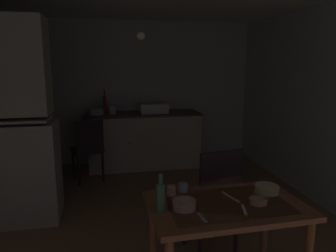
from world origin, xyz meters
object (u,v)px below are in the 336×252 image
at_px(teacup_mint, 172,190).
at_px(hand_pump, 105,103).
at_px(sink_basin, 153,108).
at_px(dining_table, 226,219).
at_px(chair_far_side, 214,201).
at_px(hutch_cabinet, 4,130).
at_px(glass_bottle, 161,196).
at_px(mixing_bowl_counter, 96,112).
at_px(serving_bowl_wide, 258,201).
at_px(chair_by_counter, 88,149).

bearing_deg(teacup_mint, hand_pump, 98.00).
distance_m(sink_basin, hand_pump, 0.78).
height_order(sink_basin, teacup_mint, sink_basin).
xyz_separation_m(dining_table, chair_far_side, (0.12, 0.55, -0.12)).
height_order(hutch_cabinet, dining_table, hutch_cabinet).
xyz_separation_m(hutch_cabinet, sink_basin, (1.81, 1.59, -0.03)).
bearing_deg(hutch_cabinet, hand_pump, 57.62).
xyz_separation_m(dining_table, teacup_mint, (-0.33, 0.21, 0.15)).
xyz_separation_m(sink_basin, glass_bottle, (-0.46, -3.22, -0.12)).
relative_size(hutch_cabinet, chair_far_side, 2.18).
relative_size(mixing_bowl_counter, glass_bottle, 0.88).
height_order(chair_far_side, serving_bowl_wide, chair_far_side).
relative_size(chair_far_side, glass_bottle, 3.92).
bearing_deg(hand_pump, teacup_mint, -82.00).
relative_size(hutch_cabinet, serving_bowl_wide, 18.19).
bearing_deg(sink_basin, mixing_bowl_counter, -176.84).
bearing_deg(dining_table, hutch_cabinet, 138.00).
height_order(hand_pump, dining_table, hand_pump).
relative_size(hand_pump, glass_bottle, 1.56).
bearing_deg(serving_bowl_wide, hand_pump, 106.37).
xyz_separation_m(sink_basin, mixing_bowl_counter, (-0.91, -0.05, -0.03)).
bearing_deg(teacup_mint, glass_bottle, -117.54).
xyz_separation_m(hutch_cabinet, teacup_mint, (1.46, -1.41, -0.22)).
xyz_separation_m(chair_by_counter, glass_bottle, (0.56, -2.67, 0.36)).
bearing_deg(hutch_cabinet, mixing_bowl_counter, 59.61).
bearing_deg(chair_by_counter, chair_far_side, -61.63).
bearing_deg(mixing_bowl_counter, dining_table, -74.18).
height_order(teacup_mint, glass_bottle, glass_bottle).
relative_size(sink_basin, dining_table, 0.42).
bearing_deg(chair_far_side, serving_bowl_wide, -81.23).
xyz_separation_m(chair_far_side, teacup_mint, (-0.45, -0.35, 0.27)).
relative_size(chair_far_side, chair_by_counter, 1.08).
bearing_deg(sink_basin, hand_pump, 176.65).
bearing_deg(sink_basin, dining_table, -90.22).
height_order(mixing_bowl_counter, dining_table, mixing_bowl_counter).
height_order(sink_basin, mixing_bowl_counter, sink_basin).
xyz_separation_m(chair_by_counter, serving_bowl_wide, (1.22, -2.69, 0.28)).
bearing_deg(dining_table, chair_far_side, 78.25).
bearing_deg(mixing_bowl_counter, teacup_mint, -79.21).
height_order(chair_by_counter, glass_bottle, glass_bottle).
distance_m(dining_table, chair_by_counter, 2.84).
height_order(hand_pump, serving_bowl_wide, hand_pump).
height_order(dining_table, chair_far_side, chair_far_side).
height_order(hand_pump, mixing_bowl_counter, hand_pump).
bearing_deg(serving_bowl_wide, chair_by_counter, 114.44).
xyz_separation_m(sink_basin, chair_far_side, (0.10, -2.65, -0.45)).
relative_size(chair_far_side, teacup_mint, 14.01).
xyz_separation_m(teacup_mint, glass_bottle, (-0.12, -0.23, 0.06)).
relative_size(mixing_bowl_counter, chair_far_side, 0.22).
relative_size(mixing_bowl_counter, chair_by_counter, 0.24).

